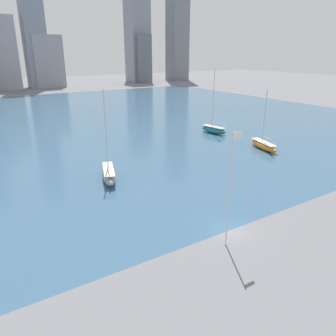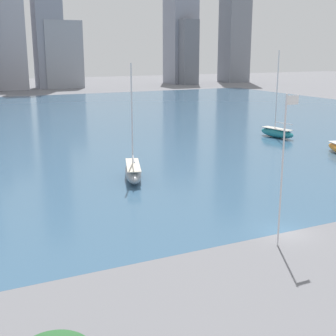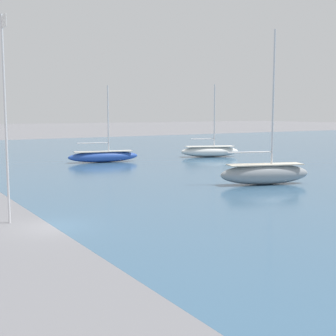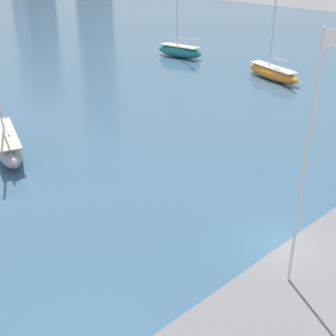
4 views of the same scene
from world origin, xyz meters
name	(u,v)px [view 1 (image 1 of 4)]	position (x,y,z in m)	size (l,w,h in m)	color
ground_plane	(229,230)	(0.00, 0.00, 0.00)	(500.00, 500.00, 0.00)	slate
harbor_water	(59,123)	(0.00, 70.00, 0.00)	(180.00, 140.00, 0.00)	#385B7A
flag_pole	(230,187)	(-2.28, -1.94, 6.59)	(1.24, 0.14, 12.19)	silver
distant_city_skyline	(68,38)	(35.11, 171.88, 26.23)	(136.85, 23.48, 74.21)	slate
sailboat_orange	(264,145)	(28.34, 20.60, 0.88)	(4.22, 9.00, 12.10)	orange
sailboat_gray	(109,174)	(-5.41, 21.69, 1.07)	(4.65, 8.75, 13.96)	gray
sailboat_teal	(214,129)	(28.73, 36.93, 1.00)	(3.24, 7.67, 15.40)	#1E757F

